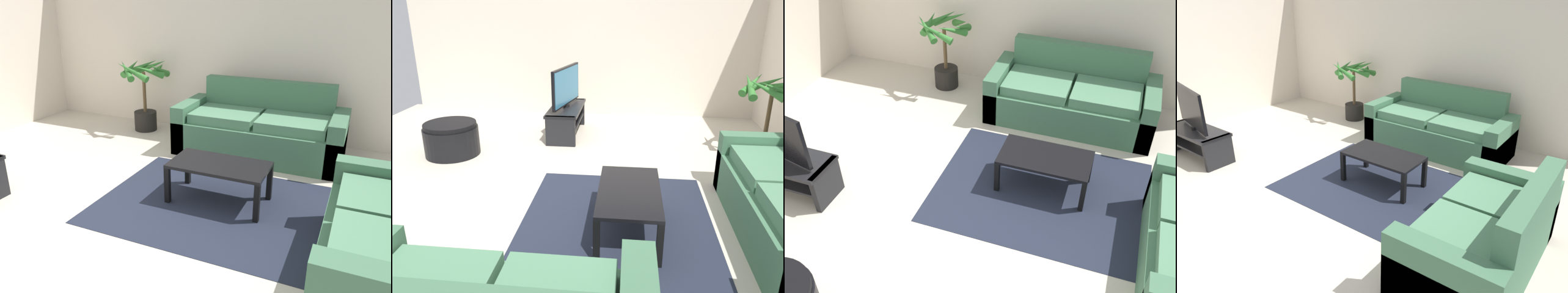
% 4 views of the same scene
% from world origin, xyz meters
% --- Properties ---
extents(ground_plane, '(6.60, 6.60, 0.00)m').
position_xyz_m(ground_plane, '(0.00, 0.00, 0.00)').
color(ground_plane, beige).
extents(wall_back, '(6.00, 0.06, 2.70)m').
position_xyz_m(wall_back, '(0.00, 3.00, 1.35)').
color(wall_back, beige).
rests_on(wall_back, ground).
extents(couch_main, '(2.06, 0.90, 0.90)m').
position_xyz_m(couch_main, '(0.78, 2.28, 0.30)').
color(couch_main, '#3F6B4C').
rests_on(couch_main, ground).
extents(couch_loveseat, '(0.90, 1.63, 0.90)m').
position_xyz_m(couch_loveseat, '(2.28, 0.21, 0.30)').
color(couch_loveseat, '#3F6B4C').
rests_on(couch_loveseat, ground).
extents(tv_stand, '(1.10, 0.45, 0.43)m').
position_xyz_m(tv_stand, '(-1.79, -0.06, 0.28)').
color(tv_stand, black).
rests_on(tv_stand, ground).
extents(tv, '(0.96, 0.23, 0.59)m').
position_xyz_m(tv, '(-1.79, -0.06, 0.74)').
color(tv, black).
rests_on(tv, tv_stand).
extents(coffee_table, '(0.94, 0.51, 0.40)m').
position_xyz_m(coffee_table, '(0.76, 0.89, 0.34)').
color(coffee_table, black).
rests_on(coffee_table, ground).
extents(area_rug, '(2.20, 1.70, 0.01)m').
position_xyz_m(area_rug, '(0.76, 0.79, 0.00)').
color(area_rug, '#1E2333').
rests_on(area_rug, ground).
extents(potted_palm, '(0.77, 0.77, 1.07)m').
position_xyz_m(potted_palm, '(-1.06, 2.55, 0.57)').
color(potted_palm, black).
rests_on(potted_palm, ground).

